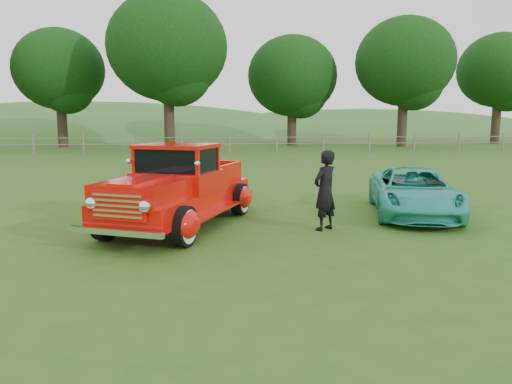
{
  "coord_description": "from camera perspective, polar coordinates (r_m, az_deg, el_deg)",
  "views": [
    {
      "loc": [
        -0.75,
        -9.54,
        2.4
      ],
      "look_at": [
        0.08,
        1.2,
        0.72
      ],
      "focal_mm": 35.0,
      "sensor_mm": 36.0,
      "label": 1
    }
  ],
  "objects": [
    {
      "name": "red_pickup",
      "position": [
        10.81,
        -8.8,
        0.24
      ],
      "size": [
        3.52,
        5.28,
        1.78
      ],
      "rotation": [
        0.0,
        0.0,
        -0.38
      ],
      "color": "black",
      "rests_on": "ground"
    },
    {
      "name": "distant_hills",
      "position": [
        69.43,
        -7.15,
        3.09
      ],
      "size": [
        116.0,
        60.0,
        18.0
      ],
      "color": "#336726",
      "rests_on": "ground"
    },
    {
      "name": "tree_near_west",
      "position": [
        34.96,
        -10.1,
        15.99
      ],
      "size": [
        8.0,
        8.0,
        10.42
      ],
      "color": "#2D2216",
      "rests_on": "ground"
    },
    {
      "name": "tree_mid_west",
      "position": [
        39.31,
        -21.59,
        12.89
      ],
      "size": [
        6.4,
        6.4,
        8.46
      ],
      "color": "#2D2216",
      "rests_on": "ground"
    },
    {
      "name": "ground",
      "position": [
        9.86,
        0.1,
        -5.2
      ],
      "size": [
        140.0,
        140.0,
        0.0
      ],
      "primitive_type": "plane",
      "color": "#2C5215",
      "rests_on": "ground"
    },
    {
      "name": "tree_far_east",
      "position": [
        45.75,
        26.08,
        12.36
      ],
      "size": [
        6.6,
        6.6,
        8.86
      ],
      "color": "#2D2216",
      "rests_on": "ground"
    },
    {
      "name": "tree_mid_east",
      "position": [
        39.22,
        16.65,
        14.06
      ],
      "size": [
        7.2,
        7.2,
        9.44
      ],
      "color": "#2D2216",
      "rests_on": "ground"
    },
    {
      "name": "fence_line",
      "position": [
        31.6,
        -3.06,
        5.63
      ],
      "size": [
        48.0,
        0.12,
        1.2
      ],
      "color": "#6B635A",
      "rests_on": "ground"
    },
    {
      "name": "man",
      "position": [
        10.43,
        7.87,
        0.18
      ],
      "size": [
        0.72,
        0.7,
        1.67
      ],
      "primitive_type": "imported",
      "rotation": [
        0.0,
        0.0,
        3.85
      ],
      "color": "black",
      "rests_on": "ground"
    },
    {
      "name": "teal_sedan",
      "position": [
        12.5,
        17.6,
        0.0
      ],
      "size": [
        2.71,
        4.34,
        1.12
      ],
      "primitive_type": "imported",
      "rotation": [
        0.0,
        0.0,
        -0.23
      ],
      "color": "teal",
      "rests_on": "ground"
    },
    {
      "name": "tree_near_east",
      "position": [
        39.07,
        4.17,
        13.06
      ],
      "size": [
        6.8,
        6.8,
        8.33
      ],
      "color": "#2D2216",
      "rests_on": "ground"
    }
  ]
}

